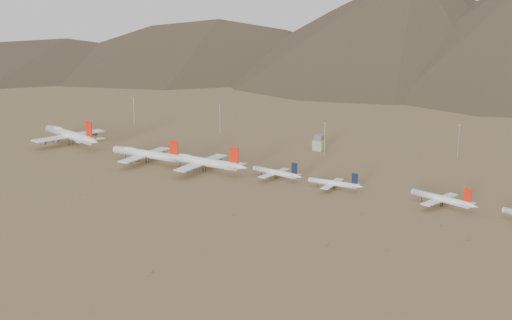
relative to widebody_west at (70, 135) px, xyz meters
The scene contains 13 objects.
ground 153.23m from the widebody_west, 12.83° to the right, with size 3000.00×3000.00×0.00m, color #8E6C49.
widebody_west is the anchor object (origin of this frame).
widebody_centre 90.89m from the widebody_west, ahead, with size 65.43×50.13×19.42m.
widebody_east 138.86m from the widebody_west, ahead, with size 67.67×51.67×20.10m.
narrowbody_a 191.11m from the widebody_west, ahead, with size 40.25×29.16×13.31m.
narrowbody_b 234.51m from the widebody_west, ahead, with size 37.45×26.86×12.35m.
narrowbody_c 303.47m from the widebody_west, ahead, with size 43.60×32.20×14.71m.
control_tower 198.80m from the widebody_west, 25.64° to the left, with size 8.00×8.00×12.00m.
mast_far_west 86.22m from the widebody_west, 94.42° to the left, with size 2.00×0.60×25.70m.
mast_west 125.70m from the widebody_west, 51.02° to the left, with size 2.00×0.60×25.70m.
mast_centre 204.03m from the widebody_west, 20.03° to the left, with size 2.00×0.60×25.70m.
mast_east 301.54m from the widebody_west, 22.34° to the left, with size 2.00×0.60×25.70m.
desert_scrub 238.96m from the widebody_west, 28.34° to the right, with size 395.22×176.66×0.86m.
Camera 1 is at (266.04, -364.86, 130.35)m, focal length 50.00 mm.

